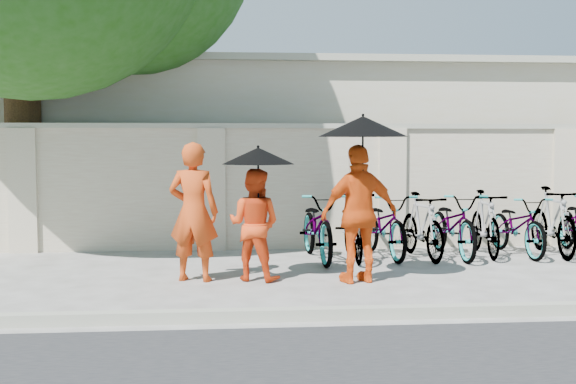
{
  "coord_description": "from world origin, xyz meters",
  "views": [
    {
      "loc": [
        -0.78,
        -8.76,
        1.78
      ],
      "look_at": [
        0.07,
        0.96,
        1.1
      ],
      "focal_mm": 45.0,
      "sensor_mm": 36.0,
      "label": 1
    }
  ],
  "objects": [
    {
      "name": "bike_5",
      "position": [
        3.26,
        2.11,
        0.51
      ],
      "size": [
        0.66,
        1.74,
        1.02
      ],
      "primitive_type": "imported",
      "rotation": [
        0.0,
        0.0,
        -0.11
      ],
      "color": "gray",
      "rests_on": "ground"
    },
    {
      "name": "parasol_center",
      "position": [
        -0.36,
        0.36,
        1.6
      ],
      "size": [
        0.92,
        0.92,
        0.89
      ],
      "color": "black",
      "rests_on": "ground"
    },
    {
      "name": "kerb",
      "position": [
        0.0,
        -1.7,
        0.06
      ],
      "size": [
        40.0,
        0.16,
        0.12
      ],
      "primitive_type": "cube",
      "color": "#989986",
      "rests_on": "ground"
    },
    {
      "name": "building_behind",
      "position": [
        2.0,
        7.0,
        1.6
      ],
      "size": [
        14.0,
        6.0,
        3.2
      ],
      "primitive_type": "cube",
      "color": "#B7B3A4",
      "rests_on": "ground"
    },
    {
      "name": "bike_4",
      "position": [
        2.73,
        2.02,
        0.5
      ],
      "size": [
        0.74,
        1.94,
        1.01
      ],
      "primitive_type": "imported",
      "rotation": [
        0.0,
        0.0,
        0.04
      ],
      "color": "gray",
      "rests_on": "ground"
    },
    {
      "name": "compound_wall",
      "position": [
        1.0,
        3.2,
        1.0
      ],
      "size": [
        20.0,
        0.3,
        2.0
      ],
      "primitive_type": "cube",
      "color": "beige",
      "rests_on": "ground"
    },
    {
      "name": "monk_right",
      "position": [
        0.91,
        0.17,
        0.87
      ],
      "size": [
        1.1,
        0.67,
        1.75
      ],
      "primitive_type": "imported",
      "rotation": [
        0.0,
        0.0,
        3.39
      ],
      "color": "#E24D10",
      "rests_on": "ground"
    },
    {
      "name": "monk_center",
      "position": [
        -0.41,
        0.44,
        0.72
      ],
      "size": [
        0.86,
        0.78,
        1.44
      ],
      "primitive_type": "imported",
      "rotation": [
        0.0,
        0.0,
        2.72
      ],
      "color": "red",
      "rests_on": "ground"
    },
    {
      "name": "parasol_right",
      "position": [
        0.93,
        0.09,
        1.97
      ],
      "size": [
        1.12,
        1.12,
        1.11
      ],
      "color": "black",
      "rests_on": "ground"
    },
    {
      "name": "bike_3",
      "position": [
        2.2,
        1.91,
        0.5
      ],
      "size": [
        0.65,
        1.72,
        1.01
      ],
      "primitive_type": "imported",
      "rotation": [
        0.0,
        0.0,
        0.11
      ],
      "color": "gray",
      "rests_on": "ground"
    },
    {
      "name": "monk_left",
      "position": [
        -1.18,
        0.46,
        0.89
      ],
      "size": [
        0.74,
        0.58,
        1.78
      ],
      "primitive_type": "imported",
      "rotation": [
        0.0,
        0.0,
        2.88
      ],
      "color": "#C13E11",
      "rests_on": "ground"
    },
    {
      "name": "bike_2",
      "position": [
        1.67,
        2.11,
        0.5
      ],
      "size": [
        0.88,
        1.95,
        0.99
      ],
      "primitive_type": "imported",
      "rotation": [
        0.0,
        0.0,
        0.12
      ],
      "color": "gray",
      "rests_on": "ground"
    },
    {
      "name": "ground",
      "position": [
        0.0,
        0.0,
        0.0
      ],
      "size": [
        80.0,
        80.0,
        0.0
      ],
      "primitive_type": "plane",
      "color": "#A8A5A0"
    },
    {
      "name": "bike_6",
      "position": [
        3.79,
        2.11,
        0.47
      ],
      "size": [
        0.76,
        1.83,
        0.94
      ],
      "primitive_type": "imported",
      "rotation": [
        0.0,
        0.0,
        0.08
      ],
      "color": "gray",
      "rests_on": "ground"
    },
    {
      "name": "bike_1",
      "position": [
        1.14,
        1.91,
        0.55
      ],
      "size": [
        0.58,
        1.83,
        1.09
      ],
      "primitive_type": "imported",
      "rotation": [
        0.0,
        0.0,
        -0.04
      ],
      "color": "gray",
      "rests_on": "ground"
    },
    {
      "name": "bike_7",
      "position": [
        4.32,
        2.03,
        0.54
      ],
      "size": [
        0.61,
        1.81,
        1.07
      ],
      "primitive_type": "imported",
      "rotation": [
        0.0,
        0.0,
        -0.06
      ],
      "color": "gray",
      "rests_on": "ground"
    },
    {
      "name": "bike_0",
      "position": [
        0.61,
        1.89,
        0.51
      ],
      "size": [
        0.82,
        2.0,
        1.03
      ],
      "primitive_type": "imported",
      "rotation": [
        0.0,
        0.0,
        0.07
      ],
      "color": "gray",
      "rests_on": "ground"
    }
  ]
}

